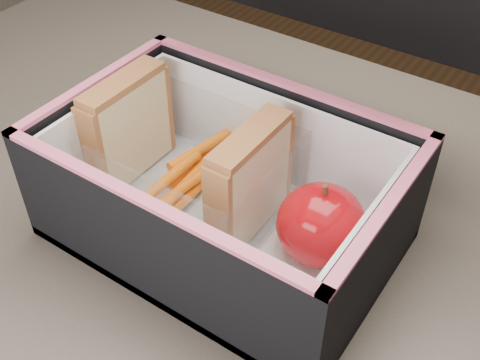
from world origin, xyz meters
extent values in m
cube|color=brown|center=(0.00, 0.00, 0.73)|extent=(1.20, 0.80, 0.03)
cube|color=#382D26|center=(-0.55, 0.35, 0.36)|extent=(0.05, 0.05, 0.72)
cube|color=beige|center=(-0.18, 0.05, 0.82)|extent=(0.01, 0.09, 0.10)
cube|color=#B2515F|center=(-0.18, 0.05, 0.81)|extent=(0.01, 0.09, 0.09)
cube|color=beige|center=(-0.17, 0.05, 0.82)|extent=(0.01, 0.09, 0.10)
cube|color=brown|center=(-0.18, 0.05, 0.87)|extent=(0.03, 0.09, 0.01)
cube|color=beige|center=(-0.04, 0.05, 0.81)|extent=(0.01, 0.09, 0.09)
cube|color=#B2515F|center=(-0.04, 0.05, 0.81)|extent=(0.01, 0.09, 0.09)
cube|color=beige|center=(-0.03, 0.05, 0.81)|extent=(0.01, 0.09, 0.09)
cube|color=brown|center=(-0.04, 0.05, 0.86)|extent=(0.03, 0.09, 0.01)
cylinder|color=#DE5C00|center=(-0.10, 0.05, 0.77)|extent=(0.02, 0.08, 0.01)
cylinder|color=#DE5C00|center=(-0.11, 0.05, 0.78)|extent=(0.02, 0.08, 0.01)
cylinder|color=#DE5C00|center=(-0.12, 0.08, 0.80)|extent=(0.02, 0.08, 0.01)
cylinder|color=#DE5C00|center=(-0.11, 0.04, 0.77)|extent=(0.02, 0.08, 0.01)
cylinder|color=#DE5C00|center=(-0.12, 0.07, 0.78)|extent=(0.02, 0.08, 0.01)
cylinder|color=#DE5C00|center=(-0.11, 0.03, 0.80)|extent=(0.01, 0.08, 0.01)
cylinder|color=#DE5C00|center=(-0.11, 0.06, 0.77)|extent=(0.02, 0.08, 0.01)
cylinder|color=#DE5C00|center=(-0.10, 0.02, 0.78)|extent=(0.02, 0.08, 0.01)
cube|color=white|center=(0.03, 0.05, 0.77)|extent=(0.08, 0.08, 0.01)
ellipsoid|color=maroon|center=(0.03, 0.05, 0.81)|extent=(0.08, 0.08, 0.07)
cylinder|color=#4E301C|center=(0.03, 0.05, 0.84)|extent=(0.00, 0.01, 0.01)
camera|label=1|loc=(0.17, -0.27, 1.16)|focal=45.00mm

